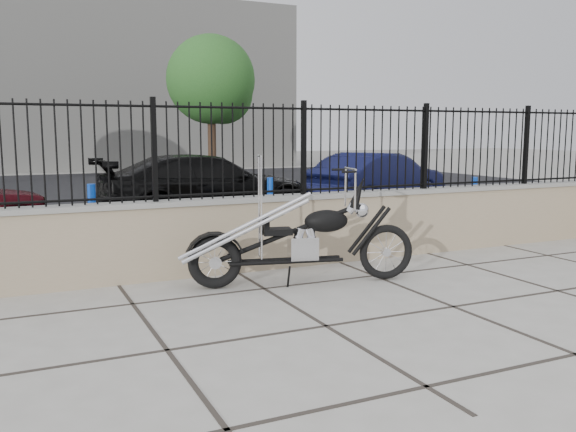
# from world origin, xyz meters

# --- Properties ---
(ground_plane) EXTENTS (90.00, 90.00, 0.00)m
(ground_plane) POSITION_xyz_m (0.00, 0.00, 0.00)
(ground_plane) COLOR #99968E
(ground_plane) RESTS_ON ground
(parking_lot) EXTENTS (30.00, 30.00, 0.00)m
(parking_lot) POSITION_xyz_m (0.00, 12.50, 0.00)
(parking_lot) COLOR black
(parking_lot) RESTS_ON ground
(retaining_wall) EXTENTS (14.00, 0.36, 0.96)m
(retaining_wall) POSITION_xyz_m (0.00, 2.50, 0.48)
(retaining_wall) COLOR gray
(retaining_wall) RESTS_ON ground_plane
(iron_fence) EXTENTS (14.00, 0.08, 1.20)m
(iron_fence) POSITION_xyz_m (0.00, 2.50, 1.56)
(iron_fence) COLOR black
(iron_fence) RESTS_ON retaining_wall
(background_building) EXTENTS (22.00, 6.00, 8.00)m
(background_building) POSITION_xyz_m (0.00, 26.50, 4.00)
(background_building) COLOR beige
(background_building) RESTS_ON ground_plane
(chopper_motorcycle) EXTENTS (2.64, 1.03, 1.56)m
(chopper_motorcycle) POSITION_xyz_m (0.46, 1.53, 0.78)
(chopper_motorcycle) COLOR black
(chopper_motorcycle) RESTS_ON ground_plane
(car_black) EXTENTS (4.62, 2.01, 1.32)m
(car_black) POSITION_xyz_m (1.20, 7.44, 0.66)
(car_black) COLOR black
(car_black) RESTS_ON parking_lot
(car_blue) EXTENTS (4.18, 2.69, 1.30)m
(car_blue) POSITION_xyz_m (5.44, 7.46, 0.65)
(car_blue) COLOR #0E1135
(car_blue) RESTS_ON parking_lot
(bollard_a) EXTENTS (0.15, 0.15, 1.01)m
(bollard_a) POSITION_xyz_m (-1.47, 4.78, 0.51)
(bollard_a) COLOR blue
(bollard_a) RESTS_ON ground_plane
(bollard_b) EXTENTS (0.15, 0.15, 0.99)m
(bollard_b) POSITION_xyz_m (1.60, 5.02, 0.50)
(bollard_b) COLOR blue
(bollard_b) RESTS_ON ground_plane
(bollard_c) EXTENTS (0.13, 0.13, 0.94)m
(bollard_c) POSITION_xyz_m (5.47, 4.17, 0.47)
(bollard_c) COLOR #0C23BA
(bollard_c) RESTS_ON ground_plane
(tree_right) EXTENTS (3.22, 3.22, 5.43)m
(tree_right) POSITION_xyz_m (4.34, 16.83, 3.80)
(tree_right) COLOR #382619
(tree_right) RESTS_ON ground_plane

